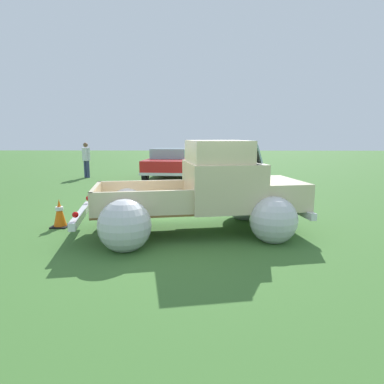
% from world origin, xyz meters
% --- Properties ---
extents(ground_plane, '(80.00, 80.00, 0.00)m').
position_xyz_m(ground_plane, '(0.00, 0.00, 0.00)').
color(ground_plane, '#3D6B2D').
extents(vintage_pickup_truck, '(4.88, 3.38, 1.96)m').
position_xyz_m(vintage_pickup_truck, '(0.38, 0.07, 0.76)').
color(vintage_pickup_truck, black).
rests_on(vintage_pickup_truck, ground).
extents(show_car_0, '(2.22, 4.38, 1.43)m').
position_xyz_m(show_car_0, '(-1.21, 8.84, 0.78)').
color(show_car_0, black).
rests_on(show_car_0, ground).
extents(show_car_1, '(2.08, 4.54, 1.43)m').
position_xyz_m(show_car_1, '(1.63, 9.45, 0.78)').
color(show_car_1, black).
rests_on(show_car_1, ground).
extents(spectator_0, '(0.50, 0.47, 1.70)m').
position_xyz_m(spectator_0, '(-5.30, 9.17, 0.97)').
color(spectator_0, navy).
rests_on(spectator_0, ground).
extents(lane_cone_0, '(0.36, 0.36, 0.63)m').
position_xyz_m(lane_cone_0, '(-2.94, 0.31, 0.31)').
color(lane_cone_0, black).
rests_on(lane_cone_0, ground).
extents(lane_cone_1, '(0.36, 0.36, 0.63)m').
position_xyz_m(lane_cone_1, '(-2.57, 2.46, 0.31)').
color(lane_cone_1, black).
rests_on(lane_cone_1, ground).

